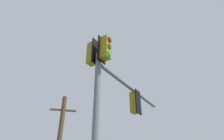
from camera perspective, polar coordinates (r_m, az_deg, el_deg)
signal_mast_assembly at (r=7.00m, az=-0.45°, el=-7.23°), size 4.95×0.97×6.75m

